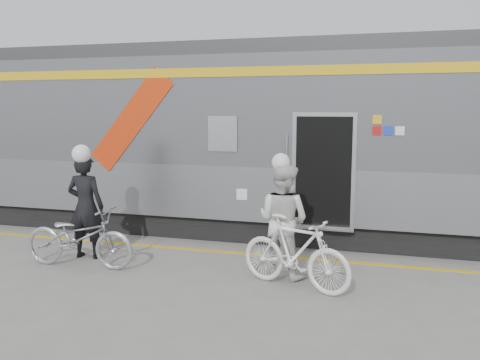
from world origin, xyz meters
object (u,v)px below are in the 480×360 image
(man, at_px, (86,206))
(bicycle_left, at_px, (79,237))
(bicycle_right, at_px, (295,252))
(woman, at_px, (283,220))

(man, relative_size, bicycle_left, 0.95)
(bicycle_left, relative_size, bicycle_right, 1.07)
(woman, distance_m, bicycle_right, 0.73)
(woman, bearing_deg, bicycle_right, 138.85)
(man, xyz_separation_m, bicycle_left, (0.20, -0.55, -0.43))
(woman, relative_size, bicycle_right, 0.99)
(man, distance_m, bicycle_left, 0.73)
(man, distance_m, bicycle_right, 4.05)
(bicycle_right, bearing_deg, woman, 48.85)
(bicycle_right, bearing_deg, man, 102.43)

